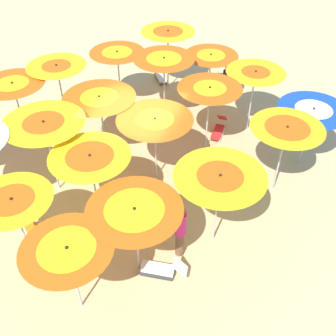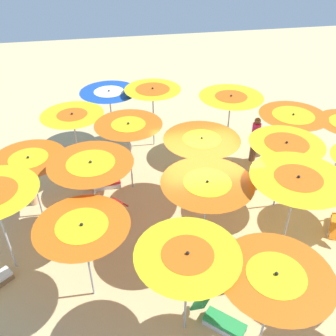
% 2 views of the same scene
% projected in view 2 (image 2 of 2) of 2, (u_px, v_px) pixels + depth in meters
% --- Properties ---
extents(ground, '(39.67, 39.67, 0.04)m').
position_uv_depth(ground, '(199.00, 215.00, 11.28)').
color(ground, '#D1B57F').
extents(beach_umbrella_1, '(2.04, 2.04, 2.32)m').
position_uv_depth(beach_umbrella_1, '(83.00, 233.00, 7.78)').
color(beach_umbrella_1, '#B2B2B7').
rests_on(beach_umbrella_1, ground).
extents(beach_umbrella_2, '(2.04, 2.04, 2.44)m').
position_uv_depth(beach_umbrella_2, '(187.00, 260.00, 6.95)').
color(beach_umbrella_2, '#B2B2B7').
rests_on(beach_umbrella_2, ground).
extents(beach_umbrella_3, '(2.10, 2.10, 2.37)m').
position_uv_depth(beach_umbrella_3, '(275.00, 282.00, 6.68)').
color(beach_umbrella_3, '#B2B2B7').
rests_on(beach_umbrella_3, ground).
extents(beach_umbrella_5, '(2.04, 2.04, 2.13)m').
position_uv_depth(beach_umbrella_5, '(29.00, 163.00, 10.18)').
color(beach_umbrella_5, '#B2B2B7').
rests_on(beach_umbrella_5, ground).
extents(beach_umbrella_6, '(2.16, 2.16, 2.55)m').
position_uv_depth(beach_umbrella_6, '(91.00, 169.00, 9.27)').
color(beach_umbrella_6, '#B2B2B7').
rests_on(beach_umbrella_6, ground).
extents(beach_umbrella_7, '(2.29, 2.29, 2.30)m').
position_uv_depth(beach_umbrella_7, '(207.00, 188.00, 9.01)').
color(beach_umbrella_7, '#B2B2B7').
rests_on(beach_umbrella_7, ground).
extents(beach_umbrella_8, '(2.30, 2.30, 2.54)m').
position_uv_depth(beach_umbrella_8, '(297.00, 183.00, 8.77)').
color(beach_umbrella_8, '#B2B2B7').
rests_on(beach_umbrella_8, ground).
extents(beach_umbrella_10, '(2.00, 2.00, 2.40)m').
position_uv_depth(beach_umbrella_10, '(73.00, 119.00, 11.75)').
color(beach_umbrella_10, '#B2B2B7').
rests_on(beach_umbrella_10, ground).
extents(beach_umbrella_11, '(2.05, 2.05, 2.44)m').
position_uv_depth(beach_umbrella_11, '(129.00, 129.00, 11.14)').
color(beach_umbrella_11, '#B2B2B7').
rests_on(beach_umbrella_11, ground).
extents(beach_umbrella_12, '(2.24, 2.24, 2.28)m').
position_uv_depth(beach_umbrella_12, '(201.00, 144.00, 10.75)').
color(beach_umbrella_12, '#B2B2B7').
rests_on(beach_umbrella_12, ground).
extents(beach_umbrella_13, '(2.11, 2.11, 2.36)m').
position_uv_depth(beach_umbrella_13, '(286.00, 148.00, 10.40)').
color(beach_umbrella_13, '#B2B2B7').
rests_on(beach_umbrella_13, ground).
extents(beach_umbrella_15, '(2.17, 2.17, 2.19)m').
position_uv_depth(beach_umbrella_15, '(109.00, 96.00, 13.76)').
color(beach_umbrella_15, '#B2B2B7').
rests_on(beach_umbrella_15, ground).
extents(beach_umbrella_16, '(2.06, 2.06, 2.39)m').
position_uv_depth(beach_umbrella_16, '(153.00, 93.00, 13.43)').
color(beach_umbrella_16, '#B2B2B7').
rests_on(beach_umbrella_16, ground).
extents(beach_umbrella_17, '(2.25, 2.25, 2.38)m').
position_uv_depth(beach_umbrella_17, '(231.00, 101.00, 12.94)').
color(beach_umbrella_17, '#B2B2B7').
rests_on(beach_umbrella_17, ground).
extents(beach_umbrella_18, '(2.21, 2.21, 2.24)m').
position_uv_depth(beach_umbrella_18, '(292.00, 120.00, 12.09)').
color(beach_umbrella_18, '#B2B2B7').
rests_on(beach_umbrella_18, ground).
extents(lounger_0, '(1.22, 0.55, 0.62)m').
position_uv_depth(lounger_0, '(274.00, 156.00, 13.59)').
color(lounger_0, '#333338').
rests_on(lounger_0, ground).
extents(lounger_1, '(1.18, 0.98, 0.58)m').
position_uv_depth(lounger_1, '(336.00, 226.00, 10.59)').
color(lounger_1, silver).
rests_on(lounger_1, ground).
extents(lounger_2, '(1.13, 1.18, 0.61)m').
position_uv_depth(lounger_2, '(221.00, 320.00, 8.15)').
color(lounger_2, silver).
rests_on(lounger_2, ground).
extents(lounger_3, '(0.42, 1.28, 0.61)m').
position_uv_depth(lounger_3, '(104.00, 182.00, 12.28)').
color(lounger_3, silver).
rests_on(lounger_3, ground).
extents(lounger_5, '(1.05, 1.09, 0.62)m').
position_uv_depth(lounger_5, '(110.00, 216.00, 10.93)').
color(lounger_5, '#333338').
rests_on(lounger_5, ground).
extents(beachgoer_0, '(0.30, 0.30, 1.74)m').
position_uv_depth(beachgoer_0, '(255.00, 139.00, 13.22)').
color(beachgoer_0, brown).
rests_on(beachgoer_0, ground).
extents(beachgoer_1, '(0.30, 0.30, 1.62)m').
position_uv_depth(beachgoer_1, '(29.00, 182.00, 11.23)').
color(beachgoer_1, '#D8A87F').
rests_on(beachgoer_1, ground).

